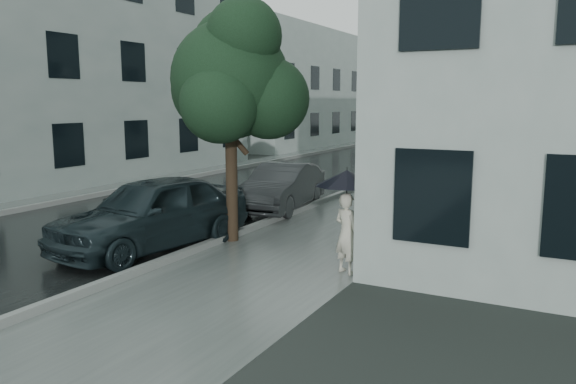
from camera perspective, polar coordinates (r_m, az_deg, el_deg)
The scene contains 14 objects.
ground at distance 9.51m, azimuth -8.26°, elevation -9.82°, with size 120.00×120.00×0.00m, color black.
sidewalk at distance 20.15m, azimuth 12.71°, elevation 0.17°, with size 3.50×60.00×0.01m, color slate.
kerb_near at distance 20.68m, azimuth 7.83°, elevation 0.73°, with size 0.15×60.00×0.15m, color slate.
asphalt_road at distance 22.10m, azimuth -0.74°, elevation 1.17°, with size 6.85×60.00×0.00m, color black.
kerb_far at distance 23.94m, azimuth -8.14°, elevation 1.87°, with size 0.15×60.00×0.15m, color slate.
sidewalk_far at distance 24.50m, azimuth -9.89°, elevation 1.82°, with size 1.70×60.00×0.01m, color #4C5451.
building_far_a at distance 24.50m, azimuth -24.29°, elevation 12.29°, with size 7.02×20.00×9.50m.
building_far_b at distance 41.88m, azimuth 0.48°, elevation 10.43°, with size 7.02×18.00×8.00m.
pedestrian at distance 10.16m, azimuth 5.98°, elevation -4.20°, with size 0.53×0.35×1.47m, color beige.
umbrella at distance 9.97m, azimuth 6.01°, elevation 1.42°, with size 1.39×1.39×1.00m.
street_tree at distance 12.39m, azimuth -5.65°, elevation 11.42°, with size 3.32×3.01×5.20m.
lamp_post at distance 21.96m, azimuth 9.63°, elevation 8.08°, with size 0.82×0.48×4.71m.
car_near at distance 12.12m, azimuth -13.60°, elevation -2.03°, with size 1.83×4.54×1.55m, color black.
car_far at distance 16.07m, azimuth -0.63°, elevation 0.52°, with size 1.39×3.99×1.31m, color #222527.
Camera 1 is at (5.32, -7.26, 3.08)m, focal length 35.00 mm.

